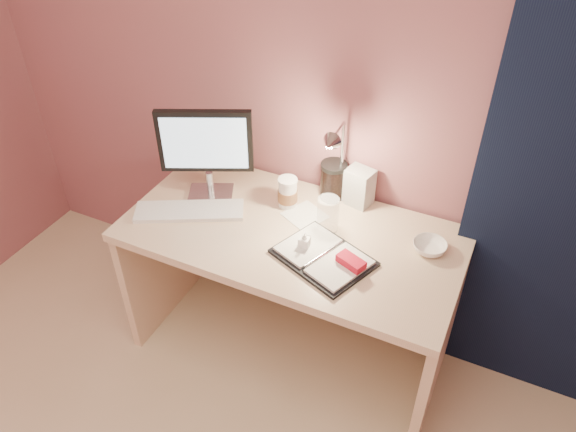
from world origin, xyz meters
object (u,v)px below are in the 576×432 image
at_px(bowl, 430,247).
at_px(desk_lamp, 333,161).
at_px(dark_jar, 333,183).
at_px(monitor, 206,146).
at_px(coffee_cup, 288,193).
at_px(planner, 326,257).
at_px(clear_cup, 328,215).
at_px(desk, 298,261).
at_px(product_box, 359,187).
at_px(keyboard, 189,211).
at_px(lotion_bottle, 304,241).

relative_size(bowl, desk_lamp, 0.33).
bearing_deg(dark_jar, monitor, -156.63).
xyz_separation_m(bowl, dark_jar, (-0.48, 0.17, 0.06)).
height_order(coffee_cup, dark_jar, dark_jar).
distance_m(planner, clear_cup, 0.20).
distance_m(desk, dark_jar, 0.38).
bearing_deg(product_box, bowl, -13.35).
xyz_separation_m(desk, product_box, (0.18, 0.23, 0.31)).
distance_m(keyboard, clear_cup, 0.60).
relative_size(monitor, clear_cup, 2.73).
height_order(monitor, keyboard, monitor).
bearing_deg(planner, keyboard, -160.57).
xyz_separation_m(planner, lotion_bottle, (-0.10, 0.02, 0.03)).
bearing_deg(desk, monitor, 179.43).
xyz_separation_m(clear_cup, dark_jar, (-0.06, 0.22, 0.00)).
xyz_separation_m(monitor, bowl, (0.98, 0.05, -0.23)).
xyz_separation_m(monitor, keyboard, (-0.01, -0.15, -0.24)).
height_order(keyboard, clear_cup, clear_cup).
distance_m(planner, product_box, 0.41).
distance_m(monitor, planner, 0.70).
bearing_deg(desk_lamp, clear_cup, -74.44).
height_order(dark_jar, desk_lamp, desk_lamp).
bearing_deg(planner, desk, 159.66).
xyz_separation_m(bowl, lotion_bottle, (-0.45, -0.21, 0.03)).
distance_m(monitor, keyboard, 0.29).
distance_m(coffee_cup, clear_cup, 0.23).
height_order(planner, product_box, product_box).
distance_m(clear_cup, desk_lamp, 0.22).
height_order(coffee_cup, desk_lamp, desk_lamp).
bearing_deg(monitor, clear_cup, -24.99).
relative_size(planner, lotion_bottle, 4.60).
relative_size(clear_cup, dark_jar, 0.98).
bearing_deg(monitor, coffee_cup, -12.29).
height_order(desk, product_box, product_box).
bearing_deg(dark_jar, desk, -105.71).
bearing_deg(product_box, clear_cup, -89.84).
relative_size(clear_cup, desk_lamp, 0.38).
bearing_deg(coffee_cup, lotion_bottle, -51.99).
bearing_deg(planner, monitor, -174.08).
distance_m(coffee_cup, desk_lamp, 0.27).
height_order(coffee_cup, lotion_bottle, coffee_cup).
height_order(monitor, product_box, monitor).
bearing_deg(coffee_cup, desk_lamp, 13.91).
bearing_deg(planner, product_box, 113.41).
xyz_separation_m(coffee_cup, clear_cup, (0.22, -0.08, 0.01)).
distance_m(monitor, dark_jar, 0.57).
distance_m(monitor, product_box, 0.68).
bearing_deg(lotion_bottle, product_box, 77.43).
height_order(monitor, desk_lamp, monitor).
distance_m(coffee_cup, bowl, 0.64).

